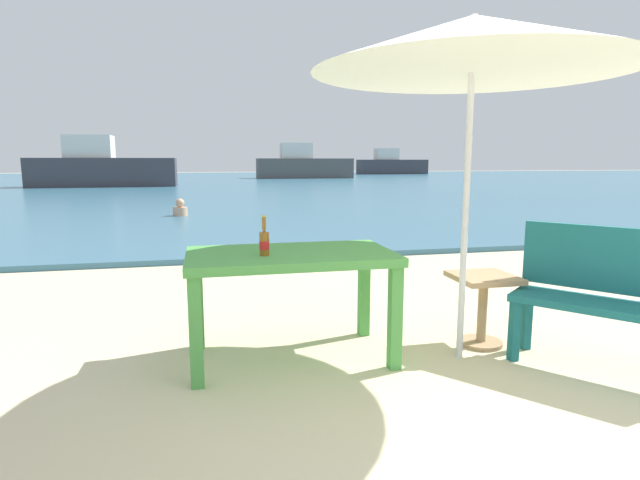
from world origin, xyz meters
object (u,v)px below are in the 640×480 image
Objects in this scene: patio_umbrella at (473,45)px; bench_teal_center at (614,291)px; swimmer_person at (180,209)px; boat_barge at (391,165)px; boat_sailboat at (303,166)px; picnic_table_green at (291,268)px; side_table_wood at (483,299)px; boat_cargo_ship at (102,168)px; beer_bottle_amber at (264,241)px.

patio_umbrella is 1.98× the size of bench_teal_center.
swimmer_person is 38.42m from boat_barge.
boat_sailboat reaches higher than swimmer_person.
picnic_table_green is 0.20× the size of boat_sailboat.
boat_barge reaches higher than side_table_wood.
bench_teal_center is 25.75m from boat_cargo_ship.
side_table_wood is 0.86m from bench_teal_center.
patio_umbrella is at bearing -145.11° from side_table_wood.
side_table_wood is (1.63, 0.03, -0.50)m from beer_bottle_amber.
patio_umbrella reaches higher than bench_teal_center.
boat_cargo_ship is (-5.62, 23.90, 0.34)m from picnic_table_green.
patio_umbrella is 0.33× the size of boat_sailboat.
swimmer_person is at bearing 104.14° from patio_umbrella.
beer_bottle_amber is at bearing 164.85° from bench_teal_center.
picnic_table_green is 5.28× the size of beer_bottle_amber.
beer_bottle_amber reaches higher than side_table_wood.
picnic_table_green is at bearing 25.73° from beer_bottle_amber.
side_table_wood is (1.44, -0.07, -0.30)m from picnic_table_green.
patio_umbrella is (1.35, -0.17, 1.26)m from beer_bottle_amber.
swimmer_person is 0.06× the size of boat_sailboat.
bench_teal_center reaches higher than side_table_wood.
bench_teal_center is at bearing -71.81° from swimmer_person.
boat_cargo_ship reaches higher than boat_barge.
side_table_wood reaches higher than swimmer_person.
swimmer_person is (-1.18, 9.01, -0.41)m from picnic_table_green.
boat_barge is at bearing 61.97° from swimmer_person.
boat_cargo_ship is 1.04× the size of boat_barge.
boat_cargo_ship is at bearing 105.67° from patio_umbrella.
boat_cargo_ship reaches higher than beer_bottle_amber.
bench_teal_center is 0.16× the size of boat_sailboat.
boat_barge is (22.49, 19.01, -0.04)m from boat_cargo_ship.
boat_barge is (10.35, 9.19, -0.05)m from boat_sailboat.
boat_barge is at bearing 70.25° from side_table_wood.
boat_sailboat is (6.71, 33.81, 0.14)m from beer_bottle_amber.
boat_barge is (14.86, 43.60, 0.41)m from bench_teal_center.
boat_cargo_ship is 29.45m from boat_barge.
boat_sailboat is at bearing 38.96° from boat_cargo_ship.
bench_teal_center is 46.06m from boat_barge.
side_table_wood is at bearing 34.89° from patio_umbrella.
boat_sailboat reaches higher than side_table_wood.
side_table_wood is 9.44m from swimmer_person.
picnic_table_green is 2.12m from bench_teal_center.
side_table_wood is 24.99m from boat_cargo_ship.
picnic_table_green is 0.21× the size of boat_barge.
side_table_wood is 34.17m from boat_sailboat.
patio_umbrella is 9.74m from swimmer_person.
picnic_table_green is 24.56m from boat_cargo_ship.
patio_umbrella is at bearing 153.57° from bench_teal_center.
beer_bottle_amber is 0.49× the size of side_table_wood.
beer_bottle_amber is 2.30m from bench_teal_center.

